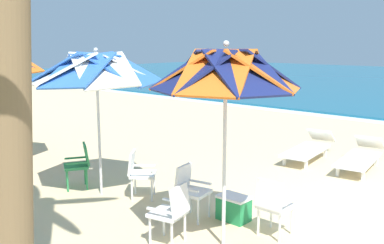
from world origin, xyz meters
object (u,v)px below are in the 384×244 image
beach_umbrella_0 (226,73)px  plastic_chair_3 (80,163)px  plastic_chair_4 (139,171)px  plastic_chair_0 (273,204)px  beach_umbrella_1 (97,70)px  plastic_chair_1 (190,188)px  cooler_box (234,208)px  plastic_chair_2 (172,210)px  sun_lounger_1 (361,156)px  sun_lounger_2 (309,148)px

beach_umbrella_0 → plastic_chair_3: size_ratio=3.22×
plastic_chair_4 → plastic_chair_3: bearing=-162.7°
plastic_chair_0 → plastic_chair_4: size_ratio=1.00×
beach_umbrella_1 → plastic_chair_0: bearing=9.9°
plastic_chair_1 → plastic_chair_3: size_ratio=1.00×
cooler_box → plastic_chair_2: bearing=-97.1°
beach_umbrella_0 → sun_lounger_1: beach_umbrella_0 is taller
plastic_chair_0 → plastic_chair_3: same height
plastic_chair_3 → plastic_chair_4: 1.33m
sun_lounger_1 → sun_lounger_2: size_ratio=1.00×
plastic_chair_0 → plastic_chair_2: 1.47m
plastic_chair_2 → sun_lounger_2: plastic_chair_2 is taller
beach_umbrella_0 → plastic_chair_1: bearing=157.4°
plastic_chair_3 → sun_lounger_2: plastic_chair_3 is taller
beach_umbrella_0 → sun_lounger_2: size_ratio=1.27×
plastic_chair_2 → plastic_chair_3: 3.02m
beach_umbrella_0 → plastic_chair_2: bearing=-141.2°
plastic_chair_1 → plastic_chair_4: same height
plastic_chair_2 → plastic_chair_3: (-2.97, 0.52, 0.00)m
plastic_chair_4 → cooler_box: size_ratio=1.73×
plastic_chair_1 → beach_umbrella_1: size_ratio=0.32×
beach_umbrella_0 → plastic_chair_2: (-0.56, -0.45, -1.89)m
plastic_chair_1 → beach_umbrella_1: beach_umbrella_1 is taller
plastic_chair_4 → sun_lounger_1: size_ratio=0.39×
beach_umbrella_0 → plastic_chair_4: beach_umbrella_0 is taller
plastic_chair_3 → plastic_chair_4: (1.27, 0.39, 0.00)m
plastic_chair_3 → beach_umbrella_1: bearing=5.1°
plastic_chair_3 → plastic_chair_2: bearing=-9.9°
plastic_chair_0 → beach_umbrella_0: bearing=-117.2°
beach_umbrella_1 → sun_lounger_1: (2.98, 4.84, -2.01)m
beach_umbrella_0 → plastic_chair_3: (-3.53, 0.07, -1.89)m
plastic_chair_0 → plastic_chair_3: bearing=-170.8°
plastic_chair_0 → sun_lounger_2: bearing=110.1°
plastic_chair_0 → sun_lounger_1: plastic_chair_0 is taller
plastic_chair_0 → plastic_chair_4: same height
plastic_chair_1 → sun_lounger_1: plastic_chair_1 is taller
beach_umbrella_0 → sun_lounger_1: size_ratio=1.27×
plastic_chair_0 → cooler_box: 0.82m
plastic_chair_0 → cooler_box: size_ratio=1.73×
plastic_chair_1 → beach_umbrella_0: bearing=-22.6°
plastic_chair_1 → plastic_chair_2: bearing=-64.0°
plastic_chair_2 → plastic_chair_0: bearing=51.4°
plastic_chair_4 → sun_lounger_2: 4.59m
beach_umbrella_0 → cooler_box: bearing=116.9°
plastic_chair_0 → plastic_chair_1: size_ratio=1.00×
plastic_chair_0 → plastic_chair_2: bearing=-128.6°
beach_umbrella_0 → beach_umbrella_1: beach_umbrella_0 is taller
plastic_chair_1 → beach_umbrella_1: 2.68m
plastic_chair_0 → plastic_chair_3: 3.94m
sun_lounger_1 → sun_lounger_2: 1.22m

